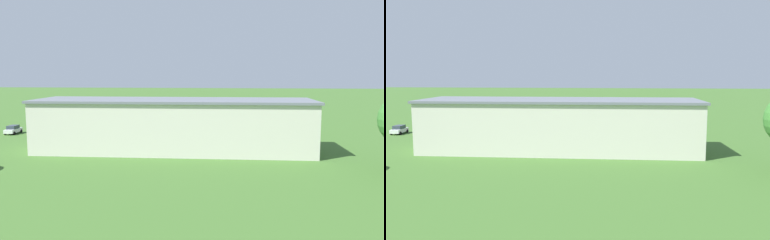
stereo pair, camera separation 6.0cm
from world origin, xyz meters
TOP-DOWN VIEW (x-y plane):
  - ground_plane at (0.00, 0.00)m, footprint 400.00×400.00m
  - hangar at (4.16, 28.82)m, footprint 40.76×11.50m
  - biplane at (3.03, 3.26)m, footprint 6.56×8.84m
  - car_black at (23.93, 15.19)m, footprint 2.16×4.70m
  - car_red at (30.29, 15.77)m, footprint 2.36×4.67m
  - car_white at (36.89, 15.84)m, footprint 2.17×4.22m
  - person_beside_truck at (22.66, 11.43)m, footprint 0.54×0.54m
  - person_near_hangar_door at (-15.34, 12.38)m, footprint 0.43×0.43m
  - person_at_fence_line at (25.41, 12.27)m, footprint 0.45×0.45m
  - windsock at (-0.23, -17.09)m, footprint 1.44×0.75m

SIDE VIEW (x-z plane):
  - ground_plane at x=0.00m, z-range 0.00..0.00m
  - person_near_hangar_door at x=-15.34m, z-range -0.01..1.57m
  - car_black at x=23.93m, z-range 0.04..1.55m
  - car_red at x=30.29m, z-range 0.04..1.56m
  - person_at_fence_line at x=25.41m, z-range 0.00..1.64m
  - car_white at x=36.89m, z-range 0.02..1.64m
  - person_beside_truck at x=22.66m, z-range 0.00..1.71m
  - biplane at x=3.03m, z-range 0.53..4.59m
  - hangar at x=4.16m, z-range 0.01..7.72m
  - windsock at x=-0.23m, z-range 1.97..7.13m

